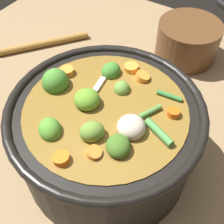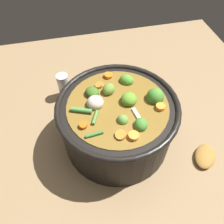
# 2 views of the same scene
# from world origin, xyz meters

# --- Properties ---
(ground_plane) EXTENTS (1.10, 1.10, 0.00)m
(ground_plane) POSITION_xyz_m (0.00, 0.00, 0.00)
(ground_plane) COLOR #8C704C
(cooking_pot) EXTENTS (0.31, 0.31, 0.17)m
(cooking_pot) POSITION_xyz_m (-0.00, 0.00, 0.08)
(cooking_pot) COLOR black
(cooking_pot) RESTS_ON ground_plane
(wooden_spoon) EXTENTS (0.23, 0.23, 0.02)m
(wooden_spoon) POSITION_xyz_m (0.16, 0.27, 0.01)
(wooden_spoon) COLOR olive
(wooden_spoon) RESTS_ON ground_plane
(small_saucepan) EXTENTS (0.24, 0.21, 0.09)m
(small_saucepan) POSITION_xyz_m (0.36, 0.00, 0.05)
(small_saucepan) COLOR brown
(small_saucepan) RESTS_ON ground_plane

